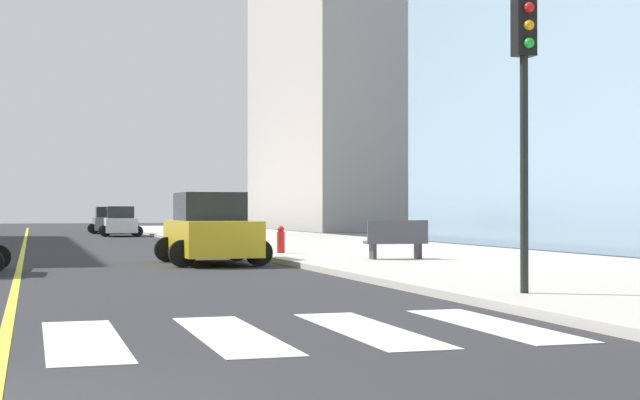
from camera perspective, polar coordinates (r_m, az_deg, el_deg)
sidewalk_kerb_east at (r=30.34m, az=6.45°, el=-3.40°), size 10.00×120.00×0.15m
crosswalk_paint at (r=11.97m, az=-18.17°, el=-8.03°), size 13.50×4.00×0.01m
lane_divider_paint at (r=47.90m, az=-17.04°, el=-2.44°), size 0.16×80.00×0.01m
parking_garage_concrete at (r=81.05m, az=3.80°, el=5.93°), size 18.00×24.00×21.54m
car_white_third at (r=58.81m, az=-11.70°, el=-1.30°), size 2.59×4.06×1.79m
car_gray_fourth at (r=65.96m, az=-12.44°, el=-1.22°), size 2.52×4.01×1.78m
car_yellow_sixth at (r=28.22m, az=-6.47°, el=-1.80°), size 2.93×4.66×2.07m
traffic_light_near_corner at (r=16.88m, az=11.97°, el=6.61°), size 0.36×0.41×5.03m
park_bench at (r=27.87m, az=4.52°, el=-2.39°), size 1.84×0.71×1.12m
fire_hydrant at (r=31.80m, az=-2.33°, el=-2.37°), size 0.26×0.26×0.89m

